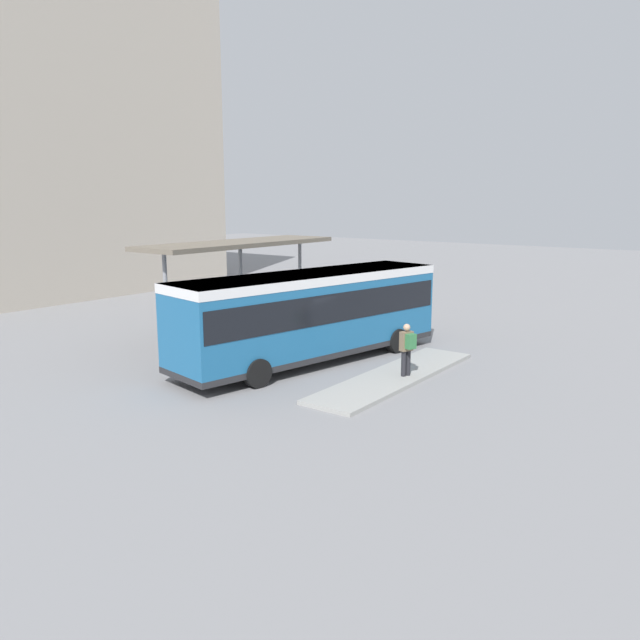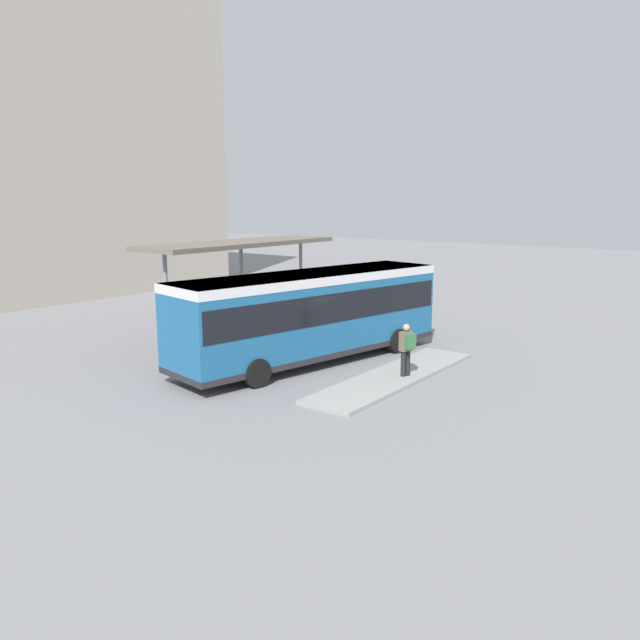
{
  "view_description": "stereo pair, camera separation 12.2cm",
  "coord_description": "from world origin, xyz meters",
  "px_view_note": "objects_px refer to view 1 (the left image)",
  "views": [
    {
      "loc": [
        -17.07,
        -13.0,
        5.69
      ],
      "look_at": [
        0.53,
        0.0,
        1.43
      ],
      "focal_mm": 35.0,
      "sensor_mm": 36.0,
      "label": 1
    },
    {
      "loc": [
        -17.0,
        -13.1,
        5.69
      ],
      "look_at": [
        0.53,
        0.0,
        1.43
      ],
      "focal_mm": 35.0,
      "sensor_mm": 36.0,
      "label": 2
    }
  ],
  "objects_px": {
    "bicycle_white": "(375,311)",
    "city_bus": "(311,310)",
    "pedestrian_waiting": "(407,346)",
    "bicycle_orange": "(361,309)",
    "bicycle_green": "(388,312)"
  },
  "relations": [
    {
      "from": "bicycle_white",
      "to": "bicycle_orange",
      "type": "relative_size",
      "value": 0.88
    },
    {
      "from": "bicycle_white",
      "to": "bicycle_orange",
      "type": "height_order",
      "value": "bicycle_orange"
    },
    {
      "from": "pedestrian_waiting",
      "to": "bicycle_orange",
      "type": "distance_m",
      "value": 10.91
    },
    {
      "from": "city_bus",
      "to": "pedestrian_waiting",
      "type": "distance_m",
      "value": 3.88
    },
    {
      "from": "bicycle_green",
      "to": "bicycle_white",
      "type": "distance_m",
      "value": 0.77
    },
    {
      "from": "bicycle_white",
      "to": "city_bus",
      "type": "bearing_deg",
      "value": -63.82
    },
    {
      "from": "bicycle_green",
      "to": "bicycle_orange",
      "type": "bearing_deg",
      "value": 173.08
    },
    {
      "from": "pedestrian_waiting",
      "to": "bicycle_orange",
      "type": "bearing_deg",
      "value": -28.26
    },
    {
      "from": "pedestrian_waiting",
      "to": "city_bus",
      "type": "bearing_deg",
      "value": 21.44
    },
    {
      "from": "bicycle_green",
      "to": "bicycle_orange",
      "type": "relative_size",
      "value": 0.98
    },
    {
      "from": "pedestrian_waiting",
      "to": "bicycle_white",
      "type": "distance_m",
      "value": 10.5
    },
    {
      "from": "bicycle_green",
      "to": "bicycle_white",
      "type": "xyz_separation_m",
      "value": [
        0.07,
        0.76,
        -0.04
      ]
    },
    {
      "from": "pedestrian_waiting",
      "to": "bicycle_white",
      "type": "relative_size",
      "value": 1.07
    },
    {
      "from": "bicycle_green",
      "to": "bicycle_orange",
      "type": "height_order",
      "value": "bicycle_orange"
    },
    {
      "from": "bicycle_orange",
      "to": "bicycle_white",
      "type": "bearing_deg",
      "value": 10.19
    }
  ]
}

